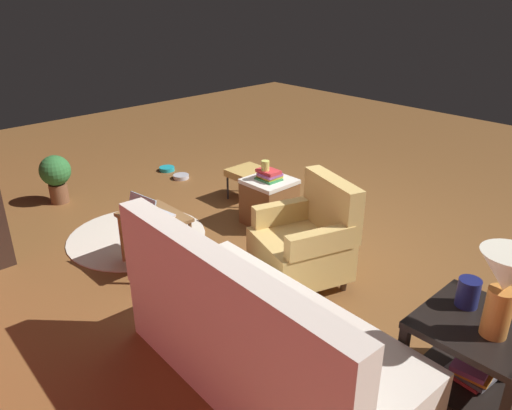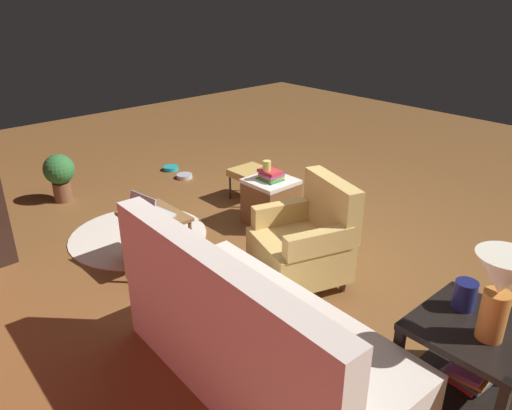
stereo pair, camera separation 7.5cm
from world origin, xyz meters
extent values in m
plane|color=brown|center=(0.00, 0.00, 0.00)|extent=(12.00, 12.00, 0.00)
cube|color=silver|center=(-1.28, 1.39, 0.22)|extent=(1.94, 0.92, 0.44)
cube|color=silver|center=(-1.26, 1.74, 0.72)|extent=(1.91, 0.24, 0.56)
ellipsoid|color=red|center=(-1.50, 1.40, 0.58)|extent=(0.42, 0.20, 0.28)
ellipsoid|color=white|center=(-1.05, 1.38, 0.58)|extent=(0.40, 0.15, 0.28)
cube|color=tan|center=(-0.66, 0.43, 0.26)|extent=(0.83, 0.83, 0.32)
cube|color=tan|center=(-0.75, 0.17, 0.64)|extent=(0.67, 0.34, 0.45)
cube|color=tan|center=(-0.38, 0.34, 0.51)|extent=(0.27, 0.56, 0.18)
cube|color=tan|center=(-0.94, 0.52, 0.51)|extent=(0.27, 0.56, 0.18)
cylinder|color=#3F2819|center=(-0.33, 0.60, 0.05)|extent=(0.05, 0.05, 0.10)
cylinder|color=#3F2819|center=(-0.83, 0.77, 0.05)|extent=(0.05, 0.05, 0.10)
cylinder|color=#3F2819|center=(-0.49, 0.10, 0.05)|extent=(0.05, 0.05, 0.10)
cylinder|color=#3F2819|center=(-0.99, 0.27, 0.05)|extent=(0.05, 0.05, 0.10)
cube|color=black|center=(-2.21, 0.66, 0.53)|extent=(0.64, 0.64, 0.04)
cube|color=black|center=(-2.21, 0.66, 0.14)|extent=(0.58, 0.58, 0.03)
cube|color=black|center=(-1.92, 0.37, 0.28)|extent=(0.05, 0.05, 0.55)
cube|color=black|center=(-1.92, 0.95, 0.28)|extent=(0.05, 0.05, 0.55)
cylinder|color=#C67A33|center=(-2.29, 0.71, 0.69)|extent=(0.14, 0.14, 0.28)
cone|color=white|center=(-2.29, 0.71, 0.94)|extent=(0.30, 0.30, 0.22)
cylinder|color=navy|center=(-2.07, 0.56, 0.64)|extent=(0.13, 0.13, 0.17)
cube|color=red|center=(-2.20, 0.66, 0.17)|extent=(0.21, 0.21, 0.02)
cube|color=#595960|center=(-2.21, 0.66, 0.19)|extent=(0.26, 0.19, 0.02)
cube|color=orange|center=(-2.22, 0.66, 0.21)|extent=(0.23, 0.19, 0.02)
cube|color=#994C8C|center=(-2.20, 0.67, 0.23)|extent=(0.21, 0.18, 0.03)
cube|color=olive|center=(0.37, 1.14, 0.46)|extent=(0.56, 0.44, 0.03)
cylinder|color=olive|center=(0.12, 0.95, 0.22)|extent=(0.03, 0.03, 0.45)
cylinder|color=olive|center=(0.62, 0.95, 0.22)|extent=(0.03, 0.03, 0.45)
cylinder|color=olive|center=(0.12, 1.33, 0.22)|extent=(0.03, 0.03, 0.45)
cylinder|color=olive|center=(0.62, 1.33, 0.22)|extent=(0.03, 0.03, 0.45)
cube|color=silver|center=(0.37, 1.14, 0.49)|extent=(0.35, 0.26, 0.02)
cube|color=silver|center=(0.35, 1.25, 0.59)|extent=(0.33, 0.10, 0.20)
cube|color=brown|center=(0.30, -0.17, 0.22)|extent=(0.44, 0.44, 0.44)
cube|color=silver|center=(0.30, -0.17, 0.46)|extent=(0.45, 0.45, 0.04)
cube|color=#338C4C|center=(0.30, -0.15, 0.49)|extent=(0.23, 0.19, 0.02)
cube|color=gold|center=(0.30, -0.17, 0.51)|extent=(0.21, 0.20, 0.02)
cube|color=#994C8C|center=(0.29, -0.16, 0.54)|extent=(0.19, 0.19, 0.03)
cube|color=red|center=(0.31, -0.16, 0.57)|extent=(0.23, 0.16, 0.03)
cylinder|color=#D8D866|center=(0.32, -0.13, 0.63)|extent=(0.08, 0.08, 0.10)
cube|color=tan|center=(0.90, -0.43, 0.32)|extent=(0.40, 0.40, 0.08)
cylinder|color=#262628|center=(0.73, -0.60, 0.14)|extent=(0.02, 0.02, 0.28)
cylinder|color=#262628|center=(1.07, -0.60, 0.14)|extent=(0.02, 0.02, 0.28)
cylinder|color=#262628|center=(0.73, -0.26, 0.14)|extent=(0.02, 0.02, 0.28)
cylinder|color=#262628|center=(1.07, -0.26, 0.14)|extent=(0.02, 0.02, 0.28)
cylinder|color=beige|center=(0.96, 1.00, 0.01)|extent=(1.33, 1.33, 0.01)
cylinder|color=silver|center=(1.98, -0.25, 0.03)|extent=(0.20, 0.20, 0.05)
cylinder|color=teal|center=(2.35, -0.28, 0.03)|extent=(0.20, 0.20, 0.05)
cylinder|color=brown|center=(2.31, 1.19, 0.11)|extent=(0.20, 0.20, 0.22)
sphere|color=#2D6B33|center=(2.31, 1.19, 0.38)|extent=(0.34, 0.34, 0.34)
camera|label=1|loc=(-2.98, 3.10, 2.26)|focal=34.76mm
camera|label=2|loc=(-3.03, 3.05, 2.26)|focal=34.76mm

